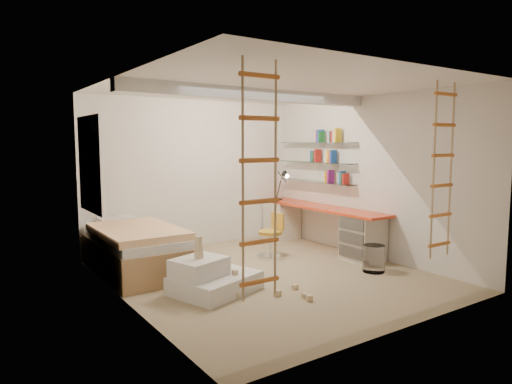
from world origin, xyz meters
TOP-DOWN VIEW (x-y plane):
  - floor at (0.00, 0.00)m, footprint 4.50×4.50m
  - ceiling_beam at (0.00, 0.30)m, footprint 4.00×0.18m
  - window_frame at (-1.97, 1.50)m, footprint 0.06×1.15m
  - window_blind at (-1.93, 1.50)m, footprint 0.02×1.00m
  - rope_ladder_left at (-1.35, -1.75)m, footprint 0.41×0.04m
  - rope_ladder_right at (1.35, -1.75)m, footprint 0.41×0.04m
  - waste_bin at (1.36, -0.71)m, footprint 0.31×0.31m
  - desk at (1.72, 0.86)m, footprint 0.56×2.80m
  - shelves at (1.87, 1.13)m, footprint 0.25×1.80m
  - bed at (-1.48, 1.23)m, footprint 1.02×2.00m
  - task_lamp at (1.67, 1.82)m, footprint 0.14×0.36m
  - swivel_chair at (0.61, 0.76)m, footprint 0.45×0.45m
  - play_platform at (-1.01, -0.19)m, footprint 1.19×1.05m
  - toy_blocks at (-0.73, -0.49)m, footprint 1.19×1.09m
  - books at (1.87, 1.13)m, footprint 0.14×0.64m

SIDE VIEW (x-z plane):
  - floor at x=0.00m, z-range 0.00..0.00m
  - play_platform at x=-1.01m, z-range -0.05..0.40m
  - waste_bin at x=1.36m, z-range 0.00..0.39m
  - toy_blocks at x=-0.73m, z-range -0.10..0.62m
  - swivel_chair at x=0.61m, z-range -0.10..0.63m
  - bed at x=-1.48m, z-range -0.02..0.67m
  - desk at x=1.72m, z-range 0.03..0.78m
  - task_lamp at x=1.67m, z-range 0.85..1.42m
  - shelves at x=1.87m, z-range 1.14..1.86m
  - rope_ladder_left at x=-1.35m, z-range 0.45..2.58m
  - rope_ladder_right at x=1.35m, z-range 0.45..2.58m
  - window_frame at x=-1.97m, z-range 0.88..2.23m
  - window_blind at x=-1.93m, z-range 0.95..2.15m
  - books at x=1.87m, z-range 1.16..2.08m
  - ceiling_beam at x=0.00m, z-range 2.44..2.60m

